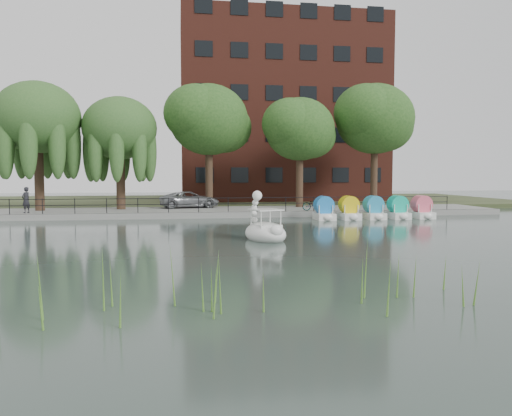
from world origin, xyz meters
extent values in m
plane|color=#425049|center=(0.00, 0.00, 0.00)|extent=(120.00, 120.00, 0.00)
cube|color=gray|center=(0.00, 16.00, 0.20)|extent=(40.00, 6.00, 0.40)
cube|color=gray|center=(0.00, 13.05, 0.20)|extent=(40.00, 0.25, 0.40)
cube|color=#47512D|center=(0.00, 30.00, 0.18)|extent=(60.00, 22.00, 0.36)
cylinder|color=black|center=(0.00, 13.25, 1.35)|extent=(32.00, 0.04, 0.04)
cylinder|color=black|center=(0.00, 13.25, 0.95)|extent=(32.00, 0.04, 0.04)
cylinder|color=black|center=(0.00, 13.25, 0.90)|extent=(0.05, 0.05, 1.00)
cube|color=#4C1E16|center=(7.00, 30.00, 9.36)|extent=(20.00, 10.00, 18.00)
cylinder|color=#473323|center=(-13.00, 16.50, 2.50)|extent=(0.60, 0.60, 4.20)
ellipsoid|color=#446B31|center=(-13.00, 16.50, 6.91)|extent=(5.88, 5.88, 5.00)
cylinder|color=#473323|center=(-7.50, 17.00, 2.30)|extent=(0.60, 0.60, 3.80)
ellipsoid|color=#446B31|center=(-7.50, 17.00, 6.29)|extent=(5.32, 5.32, 4.52)
cylinder|color=#473323|center=(-1.00, 18.00, 2.65)|extent=(0.60, 0.60, 4.50)
ellipsoid|color=#436D29|center=(-1.00, 18.00, 7.10)|extent=(6.00, 6.00, 5.10)
cylinder|color=#473323|center=(6.00, 17.50, 2.42)|extent=(0.60, 0.60, 4.05)
ellipsoid|color=#436D29|center=(6.00, 17.50, 6.43)|extent=(5.40, 5.40, 4.59)
cylinder|color=#473323|center=(12.50, 18.50, 2.76)|extent=(0.60, 0.60, 4.72)
ellipsoid|color=#436D29|center=(12.50, 18.50, 7.44)|extent=(6.30, 6.30, 5.36)
imported|color=gray|center=(-2.50, 17.81, 1.12)|extent=(3.31, 5.50, 1.43)
imported|color=gray|center=(6.11, 13.40, 0.90)|extent=(1.02, 1.82, 1.00)
imported|color=black|center=(-13.29, 14.32, 1.39)|extent=(0.76, 0.86, 1.98)
ellipsoid|color=white|center=(0.58, 1.73, 0.29)|extent=(2.31, 2.97, 0.58)
cube|color=white|center=(0.61, 1.64, 0.58)|extent=(1.35, 1.41, 0.29)
cube|color=white|center=(0.59, 1.69, 1.38)|extent=(1.53, 1.59, 0.06)
ellipsoid|color=white|center=(0.89, 0.66, 0.53)|extent=(0.72, 0.63, 0.54)
sphere|color=white|center=(0.34, 2.57, 1.98)|extent=(0.46, 0.46, 0.46)
cone|color=black|center=(0.25, 2.87, 1.96)|extent=(0.26, 0.30, 0.19)
cylinder|color=yellow|center=(0.29, 2.74, 1.97)|extent=(0.27, 0.16, 0.25)
cube|color=white|center=(6.04, 10.85, 0.22)|extent=(1.15, 1.70, 0.44)
cylinder|color=blue|center=(6.04, 10.95, 0.95)|extent=(0.90, 1.20, 0.90)
cube|color=white|center=(7.74, 10.85, 0.22)|extent=(1.15, 1.70, 0.44)
cylinder|color=yellow|center=(7.74, 10.95, 0.95)|extent=(0.90, 1.20, 0.90)
cube|color=white|center=(9.44, 10.85, 0.22)|extent=(1.15, 1.70, 0.44)
cylinder|color=teal|center=(9.44, 10.95, 0.95)|extent=(0.90, 1.20, 0.90)
cube|color=white|center=(11.14, 10.85, 0.22)|extent=(1.15, 1.70, 0.44)
cylinder|color=#12BA97|center=(11.14, 10.95, 0.95)|extent=(0.90, 1.20, 0.90)
cube|color=white|center=(12.84, 10.85, 0.22)|extent=(1.15, 1.70, 0.44)
cylinder|color=#E95C76|center=(12.84, 10.95, 0.95)|extent=(0.90, 1.20, 0.90)
camera|label=1|loc=(-3.24, -20.44, 3.03)|focal=35.00mm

